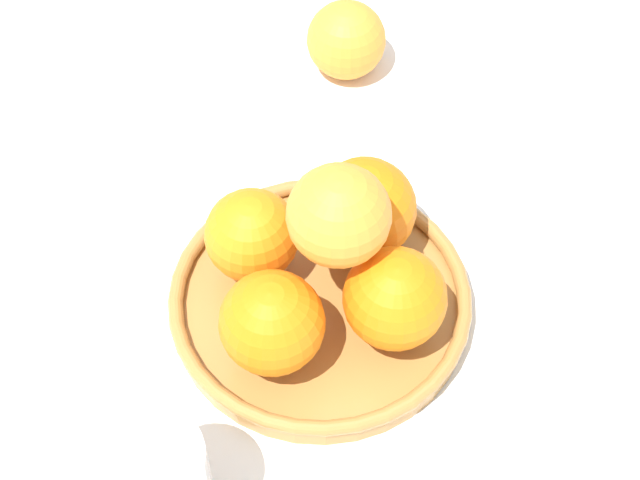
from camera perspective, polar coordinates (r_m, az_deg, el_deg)
The scene contains 4 objects.
ground_plane at distance 0.88m, azimuth -0.00°, elevation -3.86°, with size 4.00×4.00×0.00m, color white.
fruit_bowl at distance 0.87m, azimuth -0.00°, elevation -3.35°, with size 0.25×0.25×0.03m.
orange_pile at distance 0.81m, azimuth 0.42°, elevation -0.78°, with size 0.20×0.20×0.14m.
stray_orange at distance 1.03m, azimuth 1.41°, elevation 10.63°, with size 0.08×0.08×0.08m, color orange.
Camera 1 is at (-0.07, 0.47, 0.74)m, focal length 60.00 mm.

